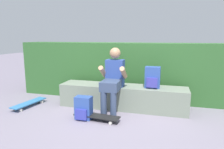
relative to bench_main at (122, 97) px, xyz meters
The scene contains 8 objects.
ground_plane 0.38m from the bench_main, 90.00° to the right, with size 24.00×24.00×0.00m, color gray.
bench_main is the anchor object (origin of this frame).
person_skater 0.50m from the bench_main, 120.73° to the right, with size 0.49×0.62×1.21m.
skateboard_near_person 0.81m from the bench_main, 110.55° to the right, with size 0.82×0.27×0.09m.
skateboard_beside_bench 1.91m from the bench_main, 166.50° to the right, with size 0.32×0.82×0.09m.
backpack_on_bench 0.72m from the bench_main, ahead, with size 0.28×0.23×0.40m.
backpack_on_ground 0.91m from the bench_main, 124.94° to the right, with size 0.28×0.23×0.40m.
hedge_row 0.88m from the bench_main, 75.22° to the left, with size 5.59×0.65×1.27m.
Camera 1 is at (0.86, -3.57, 1.41)m, focal length 33.02 mm.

